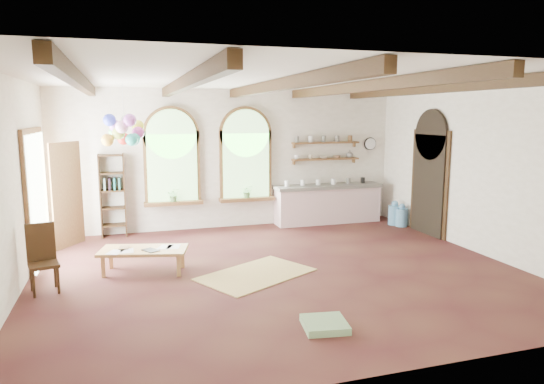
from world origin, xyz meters
name	(u,v)px	position (x,y,z in m)	size (l,w,h in m)	color
floor	(279,271)	(0.00, 0.00, 0.00)	(8.00, 8.00, 0.00)	#512C21
ceiling_beams	(279,85)	(0.00, 0.00, 3.10)	(6.20, 6.80, 0.18)	#392712
window_left	(172,160)	(-1.40, 3.43, 1.63)	(1.30, 0.28, 2.20)	brown
window_right	(246,158)	(0.30, 3.43, 1.63)	(1.30, 0.28, 2.20)	brown
left_doorway	(37,199)	(-3.95, 1.80, 1.15)	(0.10, 1.90, 2.50)	brown
right_doorway	(428,185)	(3.95, 1.50, 1.10)	(0.10, 1.30, 2.40)	black
kitchen_counter	(328,203)	(2.30, 3.20, 0.48)	(2.68, 0.62, 0.94)	beige
wall_shelf_lower	(325,159)	(2.30, 3.38, 1.55)	(1.70, 0.24, 0.04)	brown
wall_shelf_upper	(326,143)	(2.30, 3.38, 1.95)	(1.70, 0.24, 0.04)	brown
wall_clock	(370,144)	(3.55, 3.45, 1.90)	(0.32, 0.32, 0.04)	black
bookshelf	(113,196)	(-2.70, 3.32, 0.90)	(0.53, 0.32, 1.80)	#392712
coffee_table	(144,252)	(-2.19, 0.60, 0.36)	(1.54, 0.98, 0.41)	tan
side_chair	(44,273)	(-3.66, 0.10, 0.30)	(0.49, 0.49, 1.03)	#392712
floor_mat	(256,274)	(-0.43, -0.09, 0.01)	(1.83, 1.13, 0.02)	tan
floor_cushion	(325,324)	(-0.14, -2.30, 0.05)	(0.53, 0.53, 0.09)	gray
water_jug_a	(395,214)	(3.75, 2.50, 0.26)	(0.31, 0.31, 0.59)	#5C98C5
water_jug_b	(402,216)	(3.82, 2.30, 0.24)	(0.28, 0.28, 0.55)	#5C98C5
balloon_cluster	(124,130)	(-2.41, 1.98, 2.34)	(0.79, 0.83, 1.15)	silver
table_book	(119,248)	(-2.58, 0.75, 0.42)	(0.16, 0.23, 0.02)	olive
tablet	(151,250)	(-2.08, 0.46, 0.41)	(0.19, 0.27, 0.01)	black
potted_plant_left	(174,195)	(-1.40, 3.32, 0.85)	(0.27, 0.23, 0.30)	#598C4C
potted_plant_right	(247,191)	(0.30, 3.32, 0.85)	(0.27, 0.23, 0.30)	#598C4C
shelf_cup_a	(297,157)	(1.55, 3.38, 1.62)	(0.12, 0.10, 0.10)	white
shelf_cup_b	(310,157)	(1.90, 3.38, 1.62)	(0.10, 0.10, 0.09)	beige
shelf_bowl_a	(324,157)	(2.25, 3.38, 1.60)	(0.22, 0.22, 0.05)	beige
shelf_bowl_b	(337,157)	(2.60, 3.38, 1.60)	(0.20, 0.20, 0.06)	#8C664C
shelf_vase	(350,154)	(2.95, 3.38, 1.67)	(0.18, 0.18, 0.19)	slate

